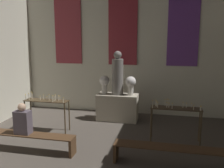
{
  "coord_description": "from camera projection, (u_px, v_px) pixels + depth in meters",
  "views": [
    {
      "loc": [
        1.51,
        1.42,
        2.63
      ],
      "look_at": [
        0.0,
        8.2,
        1.33
      ],
      "focal_mm": 40.0,
      "sensor_mm": 36.0,
      "label": 1
    }
  ],
  "objects": [
    {
      "name": "statue",
      "position": [
        118.0,
        75.0,
        7.81
      ],
      "size": [
        0.35,
        0.35,
        1.37
      ],
      "color": "slate",
      "rests_on": "altar"
    },
    {
      "name": "candle_rack_left",
      "position": [
        47.0,
        105.0,
        7.04
      ],
      "size": [
        1.26,
        0.37,
        1.09
      ],
      "color": "#473823",
      "rests_on": "ground_plane"
    },
    {
      "name": "pew_back_left",
      "position": [
        26.0,
        138.0,
        5.84
      ],
      "size": [
        2.35,
        0.36,
        0.42
      ],
      "color": "#4C331E",
      "rests_on": "ground_plane"
    },
    {
      "name": "altar",
      "position": [
        117.0,
        107.0,
        8.01
      ],
      "size": [
        1.29,
        0.58,
        0.85
      ],
      "color": "#ADA38E",
      "rests_on": "ground_plane"
    },
    {
      "name": "wall_back",
      "position": [
        123.0,
        35.0,
        8.49
      ],
      "size": [
        7.27,
        0.16,
        5.34
      ],
      "color": "beige",
      "rests_on": "ground_plane"
    },
    {
      "name": "flower_vase_right",
      "position": [
        131.0,
        84.0,
        7.77
      ],
      "size": [
        0.32,
        0.32,
        0.59
      ],
      "color": "beige",
      "rests_on": "altar"
    },
    {
      "name": "flower_vase_left",
      "position": [
        105.0,
        83.0,
        7.95
      ],
      "size": [
        0.32,
        0.32,
        0.59
      ],
      "color": "beige",
      "rests_on": "altar"
    },
    {
      "name": "pew_back_right",
      "position": [
        170.0,
        151.0,
        5.13
      ],
      "size": [
        2.35,
        0.36,
        0.42
      ],
      "color": "#4C331E",
      "rests_on": "ground_plane"
    },
    {
      "name": "person_seated",
      "position": [
        23.0,
        120.0,
        5.78
      ],
      "size": [
        0.36,
        0.24,
        0.73
      ],
      "color": "#564C56",
      "rests_on": "pew_back_left"
    },
    {
      "name": "candle_rack_right",
      "position": [
        176.0,
        113.0,
        6.29
      ],
      "size": [
        1.26,
        0.37,
        1.09
      ],
      "color": "#473823",
      "rests_on": "ground_plane"
    }
  ]
}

